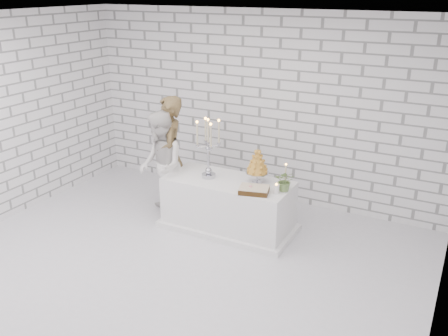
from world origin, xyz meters
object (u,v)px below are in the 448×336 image
candelabra (208,148)px  croquembouche (257,166)px  bride (161,166)px  groom (170,156)px  cake_table (228,204)px

candelabra → croquembouche: 0.73m
croquembouche → bride: bearing=-171.0°
groom → bride: size_ratio=1.11×
groom → candelabra: bearing=45.5°
cake_table → bride: 1.15m
bride → cake_table: bearing=54.7°
cake_table → croquembouche: croquembouche is taller
groom → croquembouche: groom is taller
groom → candelabra: 0.79m
croquembouche → cake_table: bearing=-164.9°
groom → cake_table: bearing=50.0°
groom → candelabra: groom is taller
bride → candelabra: (0.76, 0.09, 0.36)m
bride → croquembouche: bearing=57.1°
cake_table → candelabra: bearing=-173.8°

